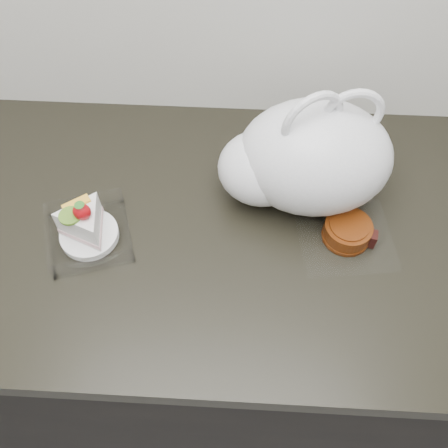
% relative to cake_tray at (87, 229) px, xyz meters
% --- Properties ---
extents(counter, '(2.04, 0.64, 0.90)m').
position_rel_cake_tray_xyz_m(counter, '(0.19, 0.04, -0.48)').
color(counter, black).
rests_on(counter, ground).
extents(cake_tray, '(0.18, 0.18, 0.11)m').
position_rel_cake_tray_xyz_m(cake_tray, '(0.00, 0.00, 0.00)').
color(cake_tray, white).
rests_on(cake_tray, counter).
extents(mooncake_wrap, '(0.19, 0.18, 0.04)m').
position_rel_cake_tray_xyz_m(mooncake_wrap, '(0.46, 0.03, -0.01)').
color(mooncake_wrap, white).
rests_on(mooncake_wrap, counter).
extents(plastic_bag, '(0.35, 0.29, 0.25)m').
position_rel_cake_tray_xyz_m(plastic_bag, '(0.38, 0.12, 0.07)').
color(plastic_bag, white).
rests_on(plastic_bag, counter).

